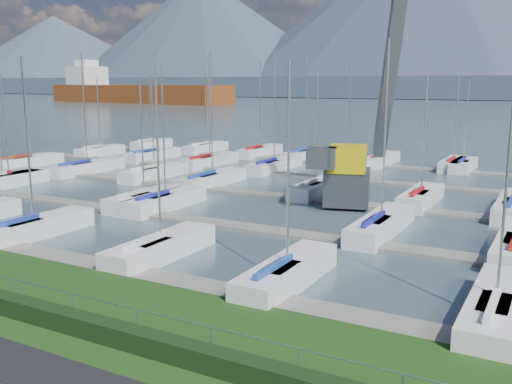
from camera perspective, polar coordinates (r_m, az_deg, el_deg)
The scene contains 7 objects.
path at distance 19.90m, azimuth -22.18°, elevation -15.83°, with size 160.00×2.00×0.04m, color black.
hedge at distance 21.29m, azimuth -16.71°, elevation -12.64°, with size 80.00×0.70×0.70m, color black.
fence at distance 21.23m, azimuth -16.06°, elevation -10.20°, with size 0.04×0.04×80.00m, color gray.
docks at distance 43.26m, azimuth 8.97°, elevation -1.11°, with size 90.00×41.60×0.25m.
crane at distance 42.50m, azimuth 10.40°, elevation 6.20°, with size 7.18×13.09×22.35m.
cargo_ship_west at distance 265.16m, azimuth -12.47°, elevation 9.56°, with size 97.96×29.39×21.50m.
sailboat_fleet at distance 45.89m, azimuth 8.25°, elevation 6.65°, with size 74.49×49.80×13.18m.
Camera 1 is at (14.22, -13.87, 8.70)m, focal length 40.00 mm.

